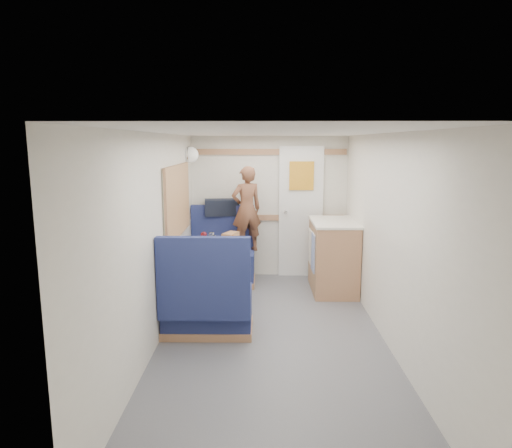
{
  "coord_description": "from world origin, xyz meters",
  "views": [
    {
      "loc": [
        -0.11,
        -4.2,
        1.91
      ],
      "look_at": [
        -0.17,
        0.9,
        1.0
      ],
      "focal_mm": 32.0,
      "sensor_mm": 36.0,
      "label": 1
    }
  ],
  "objects_px": {
    "dome_light": "(191,155)",
    "orange_fruit": "(222,244)",
    "bread_loaf": "(231,237)",
    "bench_near": "(207,306)",
    "tumbler_right": "(213,240)",
    "tray": "(220,250)",
    "cheese_block": "(227,246)",
    "galley_counter": "(333,256)",
    "tumbler_mid": "(212,237)",
    "wine_glass": "(204,235)",
    "salt_grinder": "(211,241)",
    "bench_far": "(222,261)",
    "pepper_grinder": "(212,242)",
    "duffel_bag": "(222,207)",
    "tumbler_left": "(195,246)",
    "dinette_table": "(215,258)",
    "beer_glass": "(231,238)",
    "person": "(247,209)"
  },
  "relations": [
    {
      "from": "dinette_table",
      "to": "bench_far",
      "type": "height_order",
      "value": "bench_far"
    },
    {
      "from": "dome_light",
      "to": "tumbler_right",
      "type": "relative_size",
      "value": 1.91
    },
    {
      "from": "dome_light",
      "to": "orange_fruit",
      "type": "relative_size",
      "value": 2.53
    },
    {
      "from": "cheese_block",
      "to": "salt_grinder",
      "type": "xyz_separation_m",
      "value": [
        -0.2,
        0.27,
        0.01
      ]
    },
    {
      "from": "person",
      "to": "tray",
      "type": "distance_m",
      "value": 1.21
    },
    {
      "from": "tray",
      "to": "orange_fruit",
      "type": "relative_size",
      "value": 4.64
    },
    {
      "from": "tumbler_mid",
      "to": "tumbler_right",
      "type": "bearing_deg",
      "value": -76.9
    },
    {
      "from": "galley_counter",
      "to": "tumbler_mid",
      "type": "bearing_deg",
      "value": -169.57
    },
    {
      "from": "cheese_block",
      "to": "salt_grinder",
      "type": "bearing_deg",
      "value": 126.5
    },
    {
      "from": "bench_far",
      "to": "salt_grinder",
      "type": "relative_size",
      "value": 12.18
    },
    {
      "from": "wine_glass",
      "to": "pepper_grinder",
      "type": "xyz_separation_m",
      "value": [
        0.09,
        0.02,
        -0.08
      ]
    },
    {
      "from": "bench_near",
      "to": "wine_glass",
      "type": "height_order",
      "value": "bench_near"
    },
    {
      "from": "dinette_table",
      "to": "pepper_grinder",
      "type": "relative_size",
      "value": 9.73
    },
    {
      "from": "bench_far",
      "to": "duffel_bag",
      "type": "distance_m",
      "value": 0.76
    },
    {
      "from": "duffel_bag",
      "to": "bench_near",
      "type": "bearing_deg",
      "value": -96.24
    },
    {
      "from": "dome_light",
      "to": "wine_glass",
      "type": "relative_size",
      "value": 1.19
    },
    {
      "from": "bench_near",
      "to": "bread_loaf",
      "type": "xyz_separation_m",
      "value": [
        0.16,
        1.14,
        0.47
      ]
    },
    {
      "from": "dome_light",
      "to": "bread_loaf",
      "type": "height_order",
      "value": "dome_light"
    },
    {
      "from": "bench_near",
      "to": "tumbler_left",
      "type": "bearing_deg",
      "value": 107.8
    },
    {
      "from": "dome_light",
      "to": "pepper_grinder",
      "type": "distance_m",
      "value": 1.34
    },
    {
      "from": "dome_light",
      "to": "bench_near",
      "type": "bearing_deg",
      "value": -77.18
    },
    {
      "from": "beer_glass",
      "to": "pepper_grinder",
      "type": "relative_size",
      "value": 0.97
    },
    {
      "from": "tray",
      "to": "tumbler_left",
      "type": "distance_m",
      "value": 0.28
    },
    {
      "from": "pepper_grinder",
      "to": "bread_loaf",
      "type": "relative_size",
      "value": 0.4
    },
    {
      "from": "tumbler_mid",
      "to": "tumbler_right",
      "type": "distance_m",
      "value": 0.18
    },
    {
      "from": "dome_light",
      "to": "cheese_block",
      "type": "relative_size",
      "value": 1.83
    },
    {
      "from": "salt_grinder",
      "to": "bread_loaf",
      "type": "distance_m",
      "value": 0.29
    },
    {
      "from": "pepper_grinder",
      "to": "dinette_table",
      "type": "bearing_deg",
      "value": -9.97
    },
    {
      "from": "beer_glass",
      "to": "galley_counter",
      "type": "bearing_deg",
      "value": 15.39
    },
    {
      "from": "cheese_block",
      "to": "pepper_grinder",
      "type": "distance_m",
      "value": 0.28
    },
    {
      "from": "bench_far",
      "to": "tray",
      "type": "bearing_deg",
      "value": -85.78
    },
    {
      "from": "dinette_table",
      "to": "duffel_bag",
      "type": "bearing_deg",
      "value": 90.77
    },
    {
      "from": "bench_near",
      "to": "tumbler_right",
      "type": "distance_m",
      "value": 1.07
    },
    {
      "from": "wine_glass",
      "to": "salt_grinder",
      "type": "xyz_separation_m",
      "value": [
        0.08,
        0.09,
        -0.08
      ]
    },
    {
      "from": "bread_loaf",
      "to": "dome_light",
      "type": "bearing_deg",
      "value": 134.06
    },
    {
      "from": "bench_far",
      "to": "wine_glass",
      "type": "xyz_separation_m",
      "value": [
        -0.13,
        -0.87,
        0.54
      ]
    },
    {
      "from": "tray",
      "to": "orange_fruit",
      "type": "distance_m",
      "value": 0.1
    },
    {
      "from": "dinette_table",
      "to": "bench_near",
      "type": "height_order",
      "value": "bench_near"
    },
    {
      "from": "bench_near",
      "to": "tumbler_mid",
      "type": "xyz_separation_m",
      "value": [
        -0.07,
        1.13,
        0.47
      ]
    },
    {
      "from": "dome_light",
      "to": "cheese_block",
      "type": "xyz_separation_m",
      "value": [
        0.54,
        -1.04,
        -0.99
      ]
    },
    {
      "from": "tumbler_left",
      "to": "duffel_bag",
      "type": "bearing_deg",
      "value": 82.62
    },
    {
      "from": "galley_counter",
      "to": "tray",
      "type": "height_order",
      "value": "galley_counter"
    },
    {
      "from": "bench_near",
      "to": "orange_fruit",
      "type": "relative_size",
      "value": 13.28
    },
    {
      "from": "dome_light",
      "to": "orange_fruit",
      "type": "distance_m",
      "value": 1.5
    },
    {
      "from": "wine_glass",
      "to": "bread_loaf",
      "type": "distance_m",
      "value": 0.42
    },
    {
      "from": "duffel_bag",
      "to": "dome_light",
      "type": "bearing_deg",
      "value": -150.91
    },
    {
      "from": "orange_fruit",
      "to": "cheese_block",
      "type": "relative_size",
      "value": 0.72
    },
    {
      "from": "dinette_table",
      "to": "dome_light",
      "type": "xyz_separation_m",
      "value": [
        -0.39,
        0.85,
        1.18
      ]
    },
    {
      "from": "person",
      "to": "orange_fruit",
      "type": "height_order",
      "value": "person"
    },
    {
      "from": "dinette_table",
      "to": "pepper_grinder",
      "type": "height_order",
      "value": "pepper_grinder"
    }
  ]
}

